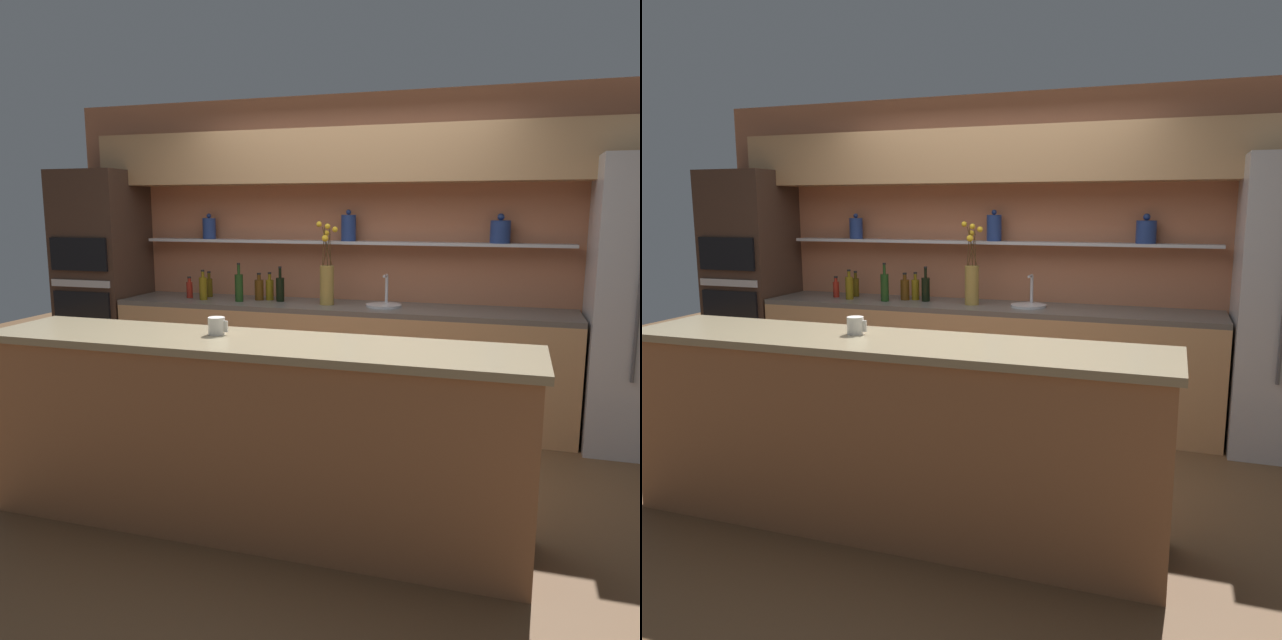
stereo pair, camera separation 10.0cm
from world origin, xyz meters
TOP-DOWN VIEW (x-y plane):
  - ground_plane at (0.00, 0.00)m, footprint 12.00×12.00m
  - back_wall_unit at (0.00, 1.53)m, footprint 5.20×0.44m
  - back_counter_unit at (-0.07, 1.24)m, footprint 3.69×0.62m
  - island_counter at (0.00, -0.68)m, footprint 2.90×0.61m
  - oven_tower at (-2.27, 1.24)m, footprint 0.66×0.64m
  - flower_vase at (-0.15, 1.21)m, footprint 0.18×0.15m
  - sink_fixture at (0.31, 1.25)m, footprint 0.28×0.28m
  - bottle_wine_0 at (-0.57, 1.27)m, footprint 0.07×0.07m
  - bottle_sauce_1 at (-1.40, 1.24)m, footprint 0.05×0.05m
  - bottle_oil_2 at (-1.27, 1.35)m, footprint 0.06×0.06m
  - bottle_oil_3 at (-0.69, 1.32)m, footprint 0.07×0.07m
  - bottle_spirit_4 at (-0.77, 1.29)m, footprint 0.07×0.07m
  - bottle_wine_5 at (-0.90, 1.17)m, footprint 0.07×0.07m
  - bottle_oil_6 at (-1.23, 1.17)m, footprint 0.07×0.07m
  - coffee_mug at (-0.21, -0.60)m, footprint 0.11×0.09m

SIDE VIEW (x-z plane):
  - ground_plane at x=0.00m, z-range 0.00..0.00m
  - back_counter_unit at x=-0.07m, z-range 0.00..0.92m
  - island_counter at x=0.00m, z-range 0.00..1.02m
  - sink_fixture at x=0.31m, z-range 0.82..1.07m
  - bottle_sauce_1 at x=-1.40m, z-range 0.90..1.09m
  - oven_tower at x=-2.27m, z-range 0.00..2.01m
  - bottle_oil_2 at x=-1.27m, z-range 0.90..1.12m
  - bottle_oil_3 at x=-0.69m, z-range 0.89..1.13m
  - bottle_spirit_4 at x=-0.77m, z-range 0.90..1.13m
  - bottle_oil_6 at x=-1.23m, z-range 0.89..1.15m
  - bottle_wine_0 at x=-0.57m, z-range 0.88..1.17m
  - bottle_wine_5 at x=-0.90m, z-range 0.88..1.20m
  - coffee_mug at x=-0.21m, z-range 1.02..1.11m
  - flower_vase at x=-0.15m, z-range 0.80..1.46m
  - back_wall_unit at x=0.00m, z-range 0.25..2.85m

